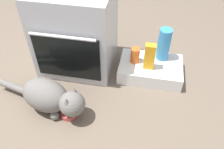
{
  "coord_description": "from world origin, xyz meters",
  "views": [
    {
      "loc": [
        0.68,
        -1.16,
        1.49
      ],
      "look_at": [
        0.43,
        0.14,
        0.25
      ],
      "focal_mm": 37.5,
      "sensor_mm": 36.0,
      "label": 1
    }
  ],
  "objects": [
    {
      "name": "pantry_cabinet",
      "position": [
        0.73,
        0.47,
        0.07
      ],
      "size": [
        0.56,
        0.37,
        0.13
      ],
      "primitive_type": "cube",
      "color": "white",
      "rests_on": "ground"
    },
    {
      "name": "ground",
      "position": [
        0.0,
        0.0,
        0.0
      ],
      "size": [
        8.0,
        8.0,
        0.0
      ],
      "primitive_type": "plane",
      "color": "#6B5B4C"
    },
    {
      "name": "food_bowl",
      "position": [
        0.14,
        -0.12,
        0.03
      ],
      "size": [
        0.13,
        0.13,
        0.07
      ],
      "color": "#C64C47",
      "rests_on": "ground"
    },
    {
      "name": "water_bottle",
      "position": [
        0.81,
        0.57,
        0.28
      ],
      "size": [
        0.11,
        0.11,
        0.3
      ],
      "primitive_type": "cylinder",
      "color": "#388CD1",
      "rests_on": "pantry_cabinet"
    },
    {
      "name": "juice_carton",
      "position": [
        0.7,
        0.41,
        0.25
      ],
      "size": [
        0.09,
        0.06,
        0.24
      ],
      "primitive_type": "cube",
      "color": "orange",
      "rests_on": "pantry_cabinet"
    },
    {
      "name": "cat",
      "position": [
        -0.0,
        -0.09,
        0.15
      ],
      "size": [
        0.81,
        0.35,
        0.28
      ],
      "rotation": [
        0.0,
        0.0,
        -0.25
      ],
      "color": "slate",
      "rests_on": "ground"
    },
    {
      "name": "sauce_jar",
      "position": [
        0.58,
        0.47,
        0.2
      ],
      "size": [
        0.08,
        0.08,
        0.14
      ],
      "primitive_type": "cylinder",
      "color": "#D16023",
      "rests_on": "pantry_cabinet"
    },
    {
      "name": "oven",
      "position": [
        0.04,
        0.5,
        0.38
      ],
      "size": [
        0.65,
        0.58,
        0.75
      ],
      "color": "#B7BABF",
      "rests_on": "ground"
    }
  ]
}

